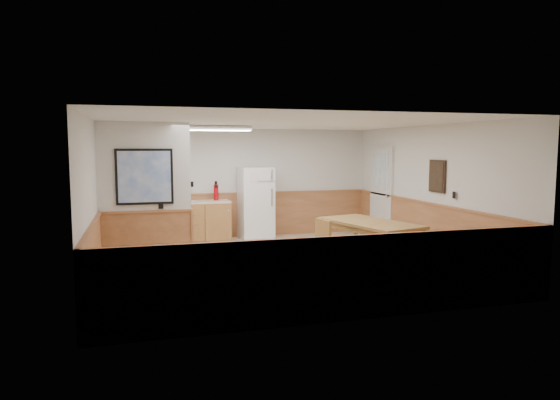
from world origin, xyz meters
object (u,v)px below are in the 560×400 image
object	(u,v)px
dining_bench	(423,241)
soap_bottle	(153,198)
dining_table	(370,226)
fire_extinguisher	(216,192)
dining_chair	(328,239)
refrigerator	(256,203)

from	to	relation	value
dining_bench	soap_bottle	xyz separation A→B (m)	(-4.76, 3.04, 0.65)
dining_table	soap_bottle	xyz separation A→B (m)	(-3.71, 2.98, 0.34)
fire_extinguisher	dining_chair	bearing A→B (deg)	-58.46
dining_bench	refrigerator	bearing A→B (deg)	122.01
dining_table	fire_extinguisher	size ratio (longest dim) A/B	4.87
dining_chair	dining_bench	bearing A→B (deg)	-8.66
soap_bottle	dining_table	bearing A→B (deg)	-38.71
dining_table	dining_bench	distance (m)	1.10
refrigerator	dining_chair	distance (m)	3.13
dining_table	fire_extinguisher	xyz separation A→B (m)	(-2.34, 2.95, 0.43)
dining_chair	refrigerator	bearing A→B (deg)	88.99
fire_extinguisher	soap_bottle	bearing A→B (deg)	-175.06
refrigerator	fire_extinguisher	bearing A→B (deg)	173.70
refrigerator	dining_chair	size ratio (longest dim) A/B	1.92
refrigerator	soap_bottle	distance (m)	2.27
refrigerator	dining_bench	size ratio (longest dim) A/B	1.02
dining_table	soap_bottle	world-z (taller)	soap_bottle
refrigerator	fire_extinguisher	distance (m)	0.93
refrigerator	dining_bench	distance (m)	3.90
dining_table	dining_bench	xyz separation A→B (m)	(1.05, -0.06, -0.32)
dining_chair	fire_extinguisher	xyz separation A→B (m)	(-1.47, 3.11, 0.60)
fire_extinguisher	dining_table	bearing A→B (deg)	-45.29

